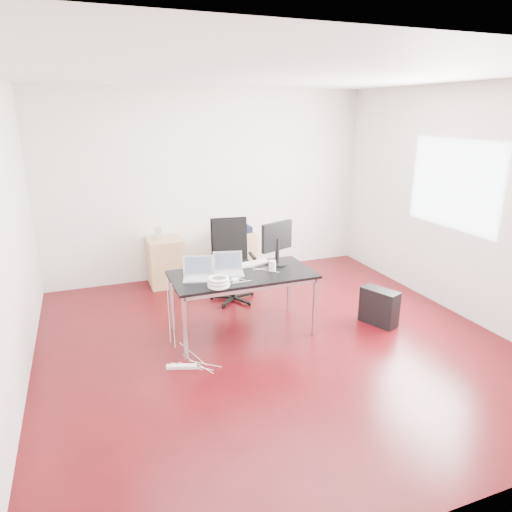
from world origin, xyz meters
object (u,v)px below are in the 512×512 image
object	(u,v)px
filing_cabinet_left	(166,262)
filing_cabinet_right	(237,254)
office_chair	(231,256)
pc_tower	(379,307)
desk	(242,278)

from	to	relation	value
filing_cabinet_left	filing_cabinet_right	xyz separation A→B (m)	(1.11, 0.00, 0.00)
filing_cabinet_left	office_chair	bearing A→B (deg)	-48.71
office_chair	pc_tower	size ratio (longest dim) A/B	2.40
desk	filing_cabinet_right	world-z (taller)	desk
office_chair	pc_tower	xyz separation A→B (m)	(1.41, -1.40, -0.39)
office_chair	filing_cabinet_left	distance (m)	1.16
filing_cabinet_left	filing_cabinet_right	distance (m)	1.11
desk	filing_cabinet_left	xyz separation A→B (m)	(-0.54, 1.87, -0.33)
filing_cabinet_right	pc_tower	size ratio (longest dim) A/B	1.56
desk	filing_cabinet_left	distance (m)	1.98
filing_cabinet_left	pc_tower	size ratio (longest dim) A/B	1.56
office_chair	filing_cabinet_right	world-z (taller)	office_chair
desk	pc_tower	bearing A→B (deg)	-13.10
desk	filing_cabinet_left	world-z (taller)	desk
desk	filing_cabinet_right	size ratio (longest dim) A/B	2.29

